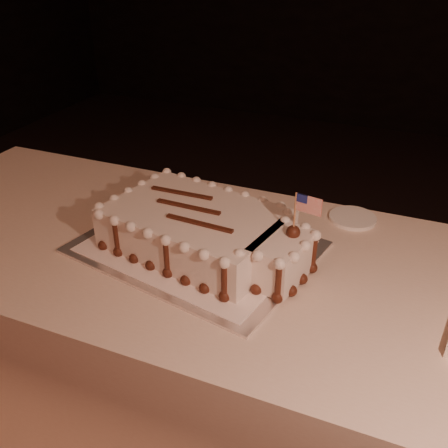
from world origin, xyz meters
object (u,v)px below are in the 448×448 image
at_px(banquet_table, 271,376).
at_px(sheet_cake, 205,231).
at_px(side_plate, 353,218).
at_px(cake_board, 196,247).

distance_m(banquet_table, sheet_cake, 0.48).
bearing_deg(side_plate, banquet_table, -111.57).
bearing_deg(cake_board, sheet_cake, 0.14).
bearing_deg(banquet_table, cake_board, 178.39).
xyz_separation_m(sheet_cake, side_plate, (0.33, 0.32, -0.06)).
relative_size(cake_board, sheet_cake, 1.02).
xyz_separation_m(banquet_table, side_plate, (0.13, 0.32, 0.38)).
bearing_deg(banquet_table, sheet_cake, 179.89).
bearing_deg(banquet_table, side_plate, 68.43).
bearing_deg(sheet_cake, side_plate, 44.52).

